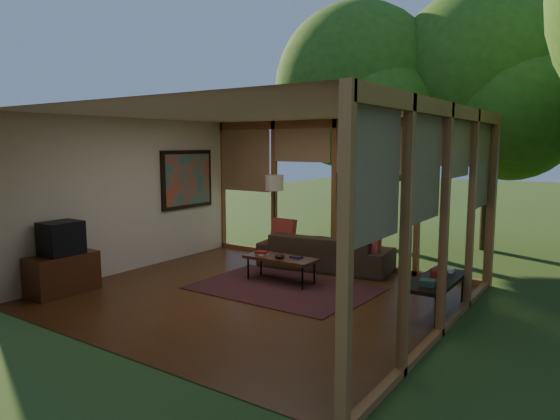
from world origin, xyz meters
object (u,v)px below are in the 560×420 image
Objects in this scene: sofa at (319,251)px; side_console at (432,281)px; coffee_table at (281,259)px; television at (61,238)px; floor_lamp at (274,188)px; media_cabinet at (63,274)px.

sofa is 2.71m from side_console.
television is at bearing -135.27° from coffee_table.
sofa is 1.55× the size of side_console.
floor_lamp is 1.38× the size of coffee_table.
coffee_table is 2.48m from side_console.
coffee_table is at bearing 44.48° from media_cabinet.
television is at bearing -109.30° from floor_lamp.
television is 0.46× the size of coffee_table.
television reaches higher than coffee_table.
coffee_table is at bearing 44.73° from television.
television is 3.37m from coffee_table.
media_cabinet is at bearing 46.54° from sofa.
sofa is 3.94× the size of television.
television is 0.33× the size of floor_lamp.
television is 0.39× the size of side_console.
sofa is 1.80× the size of coffee_table.
media_cabinet reaches higher than side_console.
television is 5.40m from side_console.
television reaches higher than side_console.
media_cabinet is 0.55m from television.
media_cabinet is 0.83× the size of coffee_table.
floor_lamp is at bearing -18.00° from sofa.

